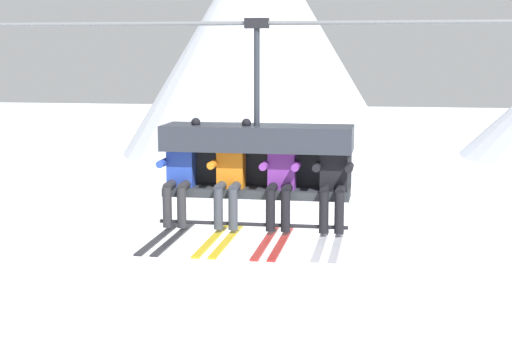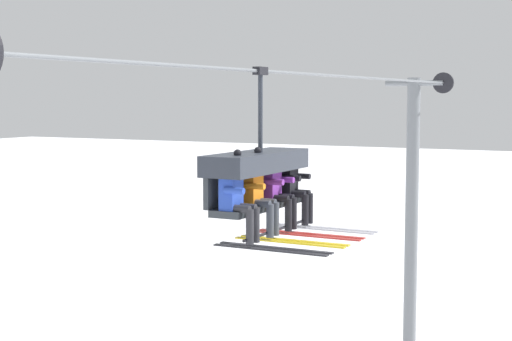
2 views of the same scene
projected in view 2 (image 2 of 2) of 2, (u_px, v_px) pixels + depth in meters
The scene contains 7 objects.
lift_tower_far at pixel (412, 213), 21.71m from camera, with size 0.36×1.88×8.06m.
lift_cable at pixel (329, 75), 13.90m from camera, with size 18.13×0.05×0.05m.
chairlift_chair at pixel (256, 171), 11.71m from camera, with size 2.28×0.74×2.41m.
skier_blue at pixel (239, 197), 10.82m from camera, with size 0.48×1.70×1.34m.
skier_orange at pixel (259, 193), 11.36m from camera, with size 0.48×1.70×1.34m.
skier_purple at pixel (278, 190), 11.91m from camera, with size 0.46×1.70×1.23m.
skier_black at pixel (295, 186), 12.45m from camera, with size 0.46×1.70×1.23m.
Camera 2 is at (-11.59, -6.11, 7.39)m, focal length 55.00 mm.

